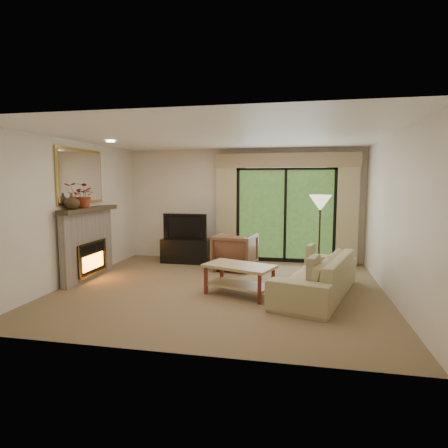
% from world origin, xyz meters
% --- Properties ---
extents(floor, '(5.50, 5.50, 0.00)m').
position_xyz_m(floor, '(0.00, 0.00, 0.00)').
color(floor, olive).
rests_on(floor, ground).
extents(ceiling, '(5.50, 5.50, 0.00)m').
position_xyz_m(ceiling, '(0.00, 0.00, 2.60)').
color(ceiling, white).
rests_on(ceiling, ground).
extents(wall_back, '(5.00, 0.00, 5.00)m').
position_xyz_m(wall_back, '(0.00, 2.50, 1.30)').
color(wall_back, beige).
rests_on(wall_back, ground).
extents(wall_front, '(5.00, 0.00, 5.00)m').
position_xyz_m(wall_front, '(0.00, -2.50, 1.30)').
color(wall_front, beige).
rests_on(wall_front, ground).
extents(wall_left, '(0.00, 5.00, 5.00)m').
position_xyz_m(wall_left, '(-2.75, 0.00, 1.30)').
color(wall_left, beige).
rests_on(wall_left, ground).
extents(wall_right, '(0.00, 5.00, 5.00)m').
position_xyz_m(wall_right, '(2.75, 0.00, 1.30)').
color(wall_right, beige).
rests_on(wall_right, ground).
extents(fireplace, '(0.24, 1.70, 1.37)m').
position_xyz_m(fireplace, '(-2.63, 0.20, 0.69)').
color(fireplace, gray).
rests_on(fireplace, floor).
extents(mirror, '(0.07, 1.45, 1.02)m').
position_xyz_m(mirror, '(-2.71, 0.20, 1.95)').
color(mirror, gold).
rests_on(mirror, wall_left).
extents(sliding_door, '(2.26, 0.10, 2.16)m').
position_xyz_m(sliding_door, '(1.00, 2.45, 1.10)').
color(sliding_door, black).
rests_on(sliding_door, floor).
extents(curtain_left, '(0.45, 0.18, 2.35)m').
position_xyz_m(curtain_left, '(-0.35, 2.34, 1.20)').
color(curtain_left, tan).
rests_on(curtain_left, floor).
extents(curtain_right, '(0.45, 0.18, 2.35)m').
position_xyz_m(curtain_right, '(2.35, 2.34, 1.20)').
color(curtain_right, tan).
rests_on(curtain_right, floor).
extents(cornice, '(3.20, 0.24, 0.32)m').
position_xyz_m(cornice, '(1.00, 2.36, 2.32)').
color(cornice, '#9B805C').
rests_on(cornice, wall_back).
extents(media_console, '(1.11, 0.51, 0.55)m').
position_xyz_m(media_console, '(-1.21, 1.95, 0.28)').
color(media_console, black).
rests_on(media_console, floor).
extents(tv, '(1.01, 0.14, 0.58)m').
position_xyz_m(tv, '(-1.21, 1.95, 0.84)').
color(tv, black).
rests_on(tv, media_console).
extents(armchair, '(0.93, 0.95, 0.77)m').
position_xyz_m(armchair, '(0.00, 1.48, 0.38)').
color(armchair, brown).
rests_on(armchair, floor).
extents(sofa, '(1.51, 2.46, 0.67)m').
position_xyz_m(sofa, '(1.61, -0.05, 0.34)').
color(sofa, tan).
rests_on(sofa, floor).
extents(pillow_near, '(0.22, 0.43, 0.41)m').
position_xyz_m(pillow_near, '(1.53, -0.72, 0.57)').
color(pillow_near, '#4F3C21').
rests_on(pillow_near, sofa).
extents(pillow_far, '(0.19, 0.36, 0.35)m').
position_xyz_m(pillow_far, '(1.53, 0.61, 0.56)').
color(pillow_far, '#4F3C21').
rests_on(pillow_far, sofa).
extents(coffee_table, '(1.26, 0.96, 0.50)m').
position_xyz_m(coffee_table, '(0.37, -0.27, 0.25)').
color(coffee_table, tan).
rests_on(coffee_table, floor).
extents(floor_lamp, '(0.50, 0.50, 1.59)m').
position_xyz_m(floor_lamp, '(1.71, 1.25, 0.80)').
color(floor_lamp, beige).
rests_on(floor_lamp, floor).
extents(vase, '(0.35, 0.35, 0.28)m').
position_xyz_m(vase, '(-2.61, -0.29, 1.51)').
color(vase, '#3B2C1A').
rests_on(vase, fireplace).
extents(branches, '(0.48, 0.44, 0.46)m').
position_xyz_m(branches, '(-2.61, 0.13, 1.60)').
color(branches, '#98341D').
rests_on(branches, fireplace).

